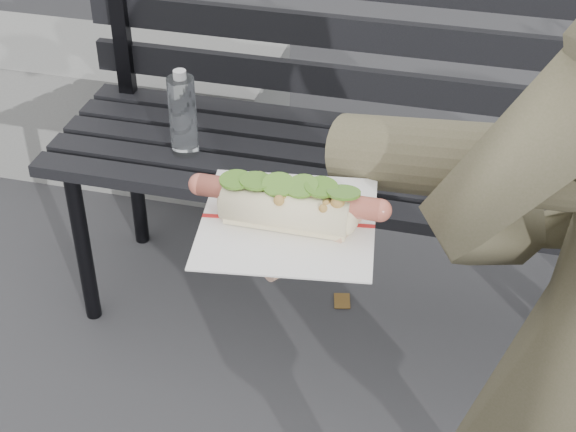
% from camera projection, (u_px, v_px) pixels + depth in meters
% --- Properties ---
extents(park_bench, '(1.50, 0.44, 0.88)m').
position_uv_depth(park_bench, '(366.00, 130.00, 2.09)').
color(park_bench, black).
rests_on(park_bench, ground).
extents(concrete_block, '(1.20, 0.40, 0.40)m').
position_uv_depth(concrete_block, '(96.00, 105.00, 2.86)').
color(concrete_block, slate).
rests_on(concrete_block, ground).
extents(held_hotdog, '(0.63, 0.32, 0.20)m').
position_uv_depth(held_hotdog, '(480.00, 181.00, 0.96)').
color(held_hotdog, '#4D4C33').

